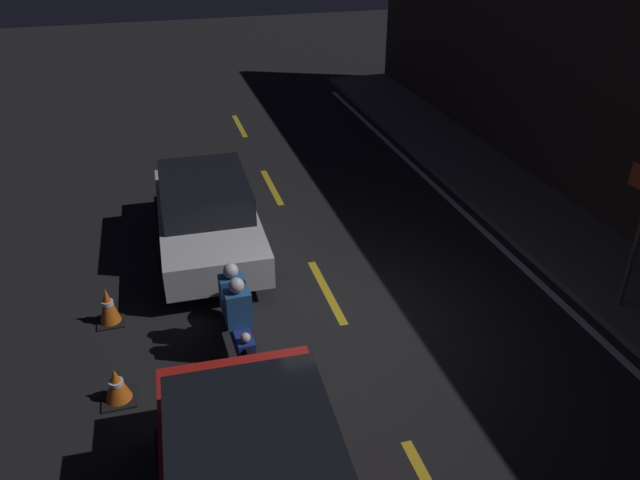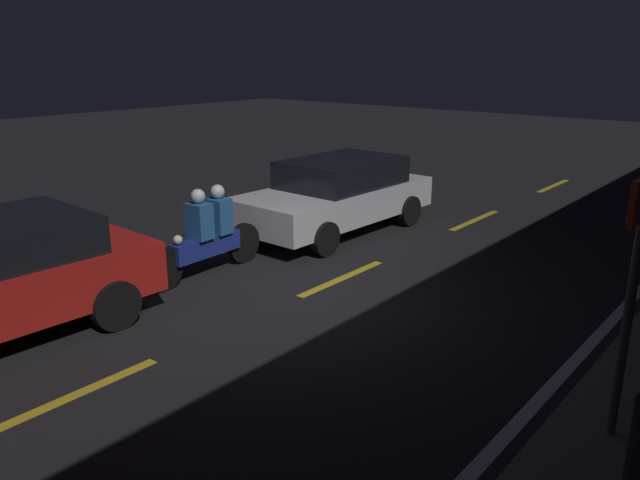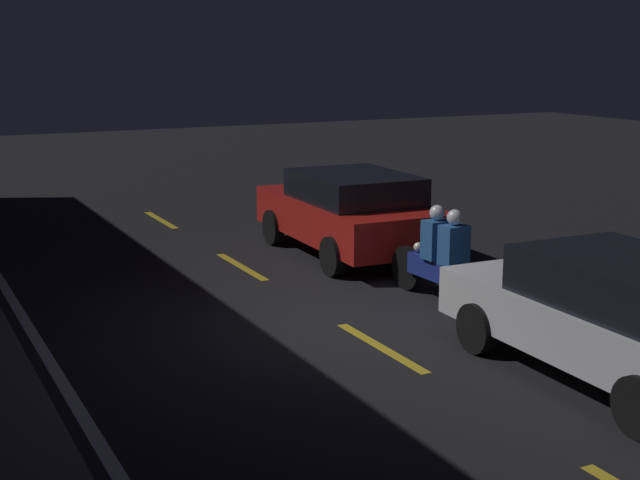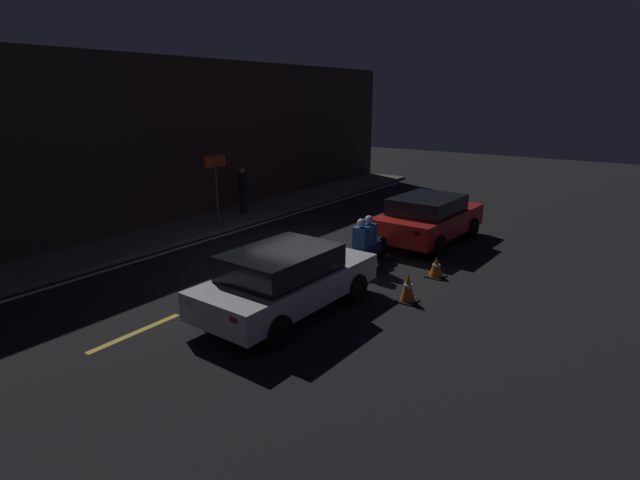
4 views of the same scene
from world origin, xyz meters
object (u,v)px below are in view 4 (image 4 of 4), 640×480
at_px(taxi_red, 429,218).
at_px(traffic_cone_mid, 436,267).
at_px(motorcycle, 365,245).
at_px(pedestrian, 243,190).
at_px(traffic_cone_near, 408,288).
at_px(shop_sign, 216,175).
at_px(sedan_white, 286,278).

relative_size(taxi_red, traffic_cone_mid, 8.04).
xyz_separation_m(taxi_red, motorcycle, (-3.25, 0.31, -0.12)).
bearing_deg(pedestrian, traffic_cone_near, -114.09).
height_order(motorcycle, pedestrian, pedestrian).
height_order(taxi_red, shop_sign, shop_sign).
height_order(sedan_white, traffic_cone_mid, sedan_white).
relative_size(traffic_cone_near, shop_sign, 0.27).
bearing_deg(sedan_white, traffic_cone_near, -41.66).
distance_m(sedan_white, taxi_red, 6.52).
xyz_separation_m(taxi_red, shop_sign, (-2.59, 6.46, 1.03)).
distance_m(sedan_white, shop_sign, 7.40).
bearing_deg(shop_sign, pedestrian, 19.01).
height_order(motorcycle, shop_sign, shop_sign).
distance_m(motorcycle, shop_sign, 6.29).
relative_size(sedan_white, traffic_cone_near, 6.53).
height_order(taxi_red, motorcycle, taxi_red).
xyz_separation_m(sedan_white, traffic_cone_near, (1.96, -1.82, -0.43)).
height_order(traffic_cone_mid, pedestrian, pedestrian).
height_order(pedestrian, shop_sign, shop_sign).
xyz_separation_m(traffic_cone_near, shop_sign, (1.96, 8.01, 1.50)).
distance_m(motorcycle, traffic_cone_mid, 1.86).
xyz_separation_m(sedan_white, traffic_cone_mid, (3.80, -1.71, -0.49)).
bearing_deg(pedestrian, traffic_cone_mid, -103.40).
distance_m(sedan_white, traffic_cone_mid, 4.19).
relative_size(motorcycle, shop_sign, 0.96).
distance_m(motorcycle, traffic_cone_near, 2.29).
xyz_separation_m(motorcycle, traffic_cone_mid, (0.54, -1.74, -0.41)).
bearing_deg(taxi_red, traffic_cone_mid, -150.15).
bearing_deg(traffic_cone_near, motorcycle, 55.02).
relative_size(traffic_cone_near, traffic_cone_mid, 1.26).
bearing_deg(traffic_cone_mid, motorcycle, 107.26).
distance_m(traffic_cone_near, shop_sign, 8.38).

